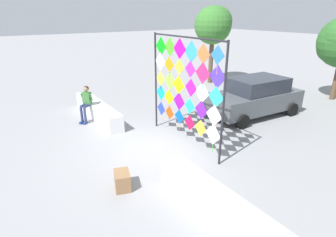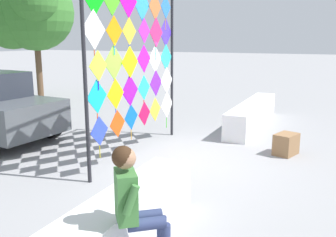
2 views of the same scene
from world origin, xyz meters
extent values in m
plane|color=gray|center=(0.00, 0.00, 0.00)|extent=(120.00, 120.00, 0.00)
cube|color=white|center=(-4.02, -0.49, 0.35)|extent=(4.30, 0.62, 0.71)
cube|color=white|center=(4.02, -0.49, 0.35)|extent=(4.30, 0.62, 0.71)
cylinder|color=#232328|center=(-1.75, 1.22, 1.89)|extent=(0.07, 0.07, 3.78)
cylinder|color=#232328|center=(1.99, 1.26, 1.89)|extent=(0.07, 0.07, 3.78)
cylinder|color=#232328|center=(0.12, 1.24, 3.73)|extent=(3.74, 0.09, 0.06)
cube|color=blue|center=(-1.38, 1.23, 0.88)|extent=(0.56, 0.02, 0.56)
cylinder|color=yellow|center=(-1.38, 1.24, 0.48)|extent=(0.02, 0.02, 0.25)
cube|color=#F9450E|center=(-0.76, 1.22, 0.90)|extent=(0.56, 0.02, 0.56)
cube|color=blue|center=(-0.17, 1.25, 0.92)|extent=(0.56, 0.02, 0.56)
cylinder|color=orange|center=(-0.17, 1.26, 0.52)|extent=(0.02, 0.02, 0.23)
cube|color=#DF0E46|center=(0.45, 1.26, 0.88)|extent=(0.56, 0.02, 0.56)
cube|color=yellow|center=(1.02, 1.27, 0.87)|extent=(0.58, 0.02, 0.58)
cube|color=white|center=(1.66, 1.25, 0.90)|extent=(0.70, 0.02, 0.70)
cylinder|color=#2BE516|center=(1.66, 1.26, 0.41)|extent=(0.02, 0.02, 0.27)
cube|color=#0EAFD0|center=(-1.40, 1.24, 1.54)|extent=(0.63, 0.02, 0.63)
cylinder|color=red|center=(-1.40, 1.25, 1.10)|extent=(0.02, 0.02, 0.26)
cube|color=#EFB809|center=(-0.80, 1.22, 1.51)|extent=(0.61, 0.02, 0.61)
cylinder|color=blue|center=(-0.80, 1.23, 1.07)|extent=(0.02, 0.02, 0.26)
cube|color=#870DF3|center=(-0.20, 1.25, 1.50)|extent=(0.67, 0.02, 0.67)
cylinder|color=#77E516|center=(-0.20, 1.26, 1.00)|extent=(0.02, 0.02, 0.32)
cube|color=#1ED3CB|center=(0.43, 1.25, 1.49)|extent=(0.57, 0.02, 0.56)
cylinder|color=red|center=(0.43, 1.26, 1.07)|extent=(0.02, 0.02, 0.26)
cube|color=#6D1AED|center=(1.04, 1.25, 1.52)|extent=(0.63, 0.02, 0.63)
cube|color=white|center=(1.64, 1.24, 1.53)|extent=(0.69, 0.02, 0.69)
cube|color=#CDF132|center=(-1.37, 1.21, 2.10)|extent=(0.56, 0.02, 0.56)
cylinder|color=#3D16E5|center=(-1.37, 1.22, 1.74)|extent=(0.02, 0.02, 0.17)
cube|color=#82DD34|center=(-0.78, 1.25, 2.12)|extent=(0.68, 0.02, 0.68)
cylinder|color=#8616E5|center=(-0.78, 1.26, 1.64)|extent=(0.02, 0.02, 0.28)
cube|color=yellow|center=(-0.21, 1.23, 2.10)|extent=(0.66, 0.02, 0.66)
cube|color=#A512D3|center=(0.46, 1.25, 2.14)|extent=(0.62, 0.02, 0.62)
cube|color=white|center=(1.03, 1.26, 2.10)|extent=(0.66, 0.02, 0.65)
cube|color=#2ACBCF|center=(1.65, 1.27, 2.11)|extent=(0.67, 0.02, 0.67)
cube|color=white|center=(-1.42, 1.24, 2.74)|extent=(0.70, 0.02, 0.70)
cylinder|color=#E54316|center=(-1.42, 1.25, 2.26)|extent=(0.02, 0.02, 0.25)
cube|color=orange|center=(-0.79, 1.22, 2.73)|extent=(0.57, 0.02, 0.57)
cylinder|color=blue|center=(-0.79, 1.23, 2.36)|extent=(0.02, 0.02, 0.17)
cube|color=yellow|center=(-0.19, 1.24, 2.73)|extent=(0.56, 0.02, 0.56)
cylinder|color=blue|center=(-0.19, 1.25, 2.35)|extent=(0.02, 0.02, 0.20)
cube|color=#C42ADA|center=(0.43, 1.22, 2.75)|extent=(0.55, 0.02, 0.55)
cube|color=#DB266F|center=(1.04, 1.23, 2.72)|extent=(0.68, 0.02, 0.68)
cylinder|color=#16E591|center=(1.04, 1.24, 2.23)|extent=(0.02, 0.02, 0.31)
cube|color=#4E32D0|center=(1.65, 1.27, 2.72)|extent=(0.70, 0.02, 0.70)
cube|color=#09D112|center=(-1.37, 1.24, 3.31)|extent=(0.69, 0.02, 0.69)
cube|color=#4ED122|center=(-0.79, 1.25, 3.34)|extent=(0.67, 0.02, 0.67)
cube|color=#F10EC4|center=(-0.20, 1.24, 3.34)|extent=(0.70, 0.02, 0.70)
cube|color=#2FA3EB|center=(0.41, 1.26, 3.30)|extent=(0.70, 0.02, 0.70)
cube|color=orange|center=(1.01, 1.24, 3.31)|extent=(0.62, 0.02, 0.62)
cube|color=#2B79ED|center=(1.62, 1.25, 3.34)|extent=(0.56, 0.02, 0.56)
cylinder|color=orange|center=(1.62, 1.26, 2.92)|extent=(0.02, 0.02, 0.28)
cylinder|color=navy|center=(-3.81, -1.28, 0.35)|extent=(0.11, 0.11, 0.71)
cylinder|color=navy|center=(-3.93, -1.13, 0.74)|extent=(0.34, 0.38, 0.13)
cube|color=navy|center=(-3.77, -1.33, 0.04)|extent=(0.23, 0.25, 0.09)
cylinder|color=navy|center=(-3.68, -1.17, 0.35)|extent=(0.11, 0.11, 0.71)
cylinder|color=navy|center=(-3.80, -1.02, 0.74)|extent=(0.34, 0.38, 0.13)
cube|color=navy|center=(-3.64, -1.22, 0.04)|extent=(0.23, 0.25, 0.09)
cube|color=#3D7538|center=(-3.98, -0.92, 1.03)|extent=(0.40, 0.38, 0.52)
sphere|color=#A37556|center=(-3.98, -0.92, 1.43)|extent=(0.22, 0.22, 0.22)
sphere|color=#382314|center=(-4.00, -0.91, 1.44)|extent=(0.22, 0.22, 0.22)
cylinder|color=#3D7538|center=(-4.14, -1.08, 1.08)|extent=(0.17, 0.19, 0.31)
cylinder|color=#3D7538|center=(-3.80, -0.80, 1.08)|extent=(0.17, 0.19, 0.31)
cube|color=#4C5156|center=(-0.44, 5.64, 0.70)|extent=(2.25, 4.63, 0.80)
cube|color=#282D38|center=(-0.43, 5.80, 1.42)|extent=(1.87, 2.64, 0.64)
cylinder|color=black|center=(0.41, 4.05, 0.30)|extent=(0.28, 0.62, 0.60)
cylinder|color=black|center=(-1.51, 4.19, 0.30)|extent=(0.28, 0.62, 0.60)
cylinder|color=black|center=(0.63, 7.10, 0.30)|extent=(0.28, 0.62, 0.60)
cylinder|color=black|center=(-1.29, 7.24, 0.30)|extent=(0.28, 0.62, 0.60)
cube|color=olive|center=(1.48, -1.81, 0.24)|extent=(0.66, 0.56, 0.48)
cylinder|color=brown|center=(-6.34, 8.29, 1.51)|extent=(0.29, 0.29, 3.01)
sphere|color=#38752D|center=(-6.34, 8.29, 3.73)|extent=(2.38, 2.38, 2.38)
sphere|color=#38752D|center=(-6.72, 8.86, 4.06)|extent=(1.63, 1.63, 1.63)
sphere|color=#38752D|center=(-6.55, 8.82, 3.92)|extent=(1.97, 1.97, 1.97)
cylinder|color=brown|center=(0.34, 11.30, 1.14)|extent=(0.25, 0.25, 2.28)
sphere|color=#2D6628|center=(-0.24, 11.27, 2.68)|extent=(1.40, 1.40, 1.40)
camera|label=1|loc=(7.34, -4.22, 4.45)|focal=29.05mm
camera|label=2|loc=(-6.99, -2.78, 2.59)|focal=39.75mm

